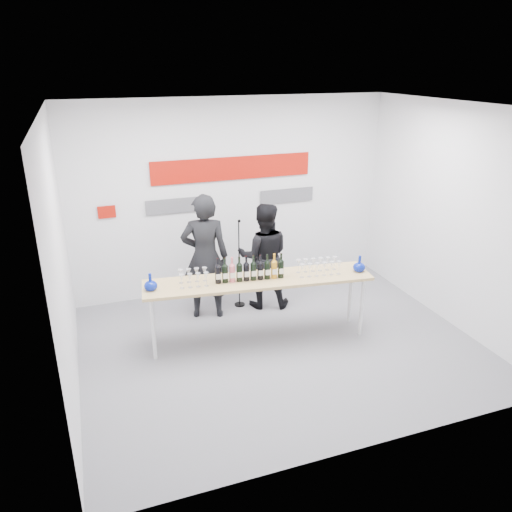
{
  "coord_description": "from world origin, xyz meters",
  "views": [
    {
      "loc": [
        -2.19,
        -5.22,
        3.46
      ],
      "look_at": [
        -0.21,
        0.35,
        1.15
      ],
      "focal_mm": 35.0,
      "sensor_mm": 36.0,
      "label": 1
    }
  ],
  "objects_px": {
    "presenter_right": "(264,256)",
    "mic_stand": "(239,280)",
    "presenter_left": "(205,257)",
    "tasting_table": "(259,283)"
  },
  "relations": [
    {
      "from": "tasting_table",
      "to": "mic_stand",
      "type": "relative_size",
      "value": 2.17
    },
    {
      "from": "presenter_left",
      "to": "tasting_table",
      "type": "bearing_deg",
      "value": 132.46
    },
    {
      "from": "tasting_table",
      "to": "presenter_left",
      "type": "height_order",
      "value": "presenter_left"
    },
    {
      "from": "presenter_left",
      "to": "mic_stand",
      "type": "xyz_separation_m",
      "value": [
        0.54,
        0.13,
        -0.49
      ]
    },
    {
      "from": "presenter_right",
      "to": "mic_stand",
      "type": "relative_size",
      "value": 1.16
    },
    {
      "from": "presenter_left",
      "to": "mic_stand",
      "type": "distance_m",
      "value": 0.74
    },
    {
      "from": "tasting_table",
      "to": "presenter_right",
      "type": "relative_size",
      "value": 1.87
    },
    {
      "from": "tasting_table",
      "to": "presenter_right",
      "type": "bearing_deg",
      "value": 73.07
    },
    {
      "from": "presenter_right",
      "to": "presenter_left",
      "type": "bearing_deg",
      "value": 19.87
    },
    {
      "from": "presenter_right",
      "to": "mic_stand",
      "type": "xyz_separation_m",
      "value": [
        -0.35,
        0.1,
        -0.38
      ]
    }
  ]
}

